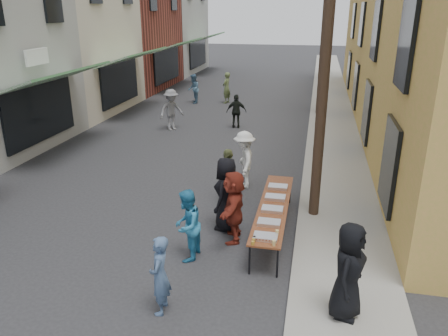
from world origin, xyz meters
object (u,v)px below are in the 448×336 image
at_px(catering_tray_sausage, 265,237).
at_px(guest_front_c, 187,225).
at_px(utility_pole_far, 324,18).
at_px(server, 348,271).
at_px(utility_pole_mid, 325,24).
at_px(utility_pole_near, 327,43).
at_px(guest_front_a, 226,194).
at_px(serving_table, 274,207).

relative_size(catering_tray_sausage, guest_front_c, 0.31).
relative_size(utility_pole_far, guest_front_c, 5.52).
bearing_deg(guest_front_c, catering_tray_sausage, 89.42).
bearing_deg(guest_front_c, server, 70.52).
height_order(utility_pole_mid, server, utility_pole_mid).
xyz_separation_m(utility_pole_far, catering_tray_sausage, (-0.97, -26.79, -3.71)).
xyz_separation_m(utility_pole_mid, guest_front_c, (-2.70, -14.68, -3.68)).
bearing_deg(utility_pole_mid, guest_front_c, -100.42).
relative_size(utility_pole_near, guest_front_a, 4.81).
bearing_deg(utility_pole_far, server, -88.75).
bearing_deg(catering_tray_sausage, serving_table, 90.00).
bearing_deg(serving_table, catering_tray_sausage, -90.00).
relative_size(utility_pole_mid, guest_front_c, 5.52).
height_order(utility_pole_mid, utility_pole_far, same).
height_order(utility_pole_near, server, utility_pole_near).
distance_m(utility_pole_mid, guest_front_a, 13.76).
relative_size(utility_pole_near, catering_tray_sausage, 18.00).
distance_m(guest_front_c, server, 3.58).
height_order(serving_table, catering_tray_sausage, catering_tray_sausage).
xyz_separation_m(utility_pole_near, server, (0.61, -4.04, -3.50)).
xyz_separation_m(utility_pole_mid, serving_table, (-0.97, -13.14, -3.79)).
relative_size(guest_front_a, server, 1.04).
bearing_deg(server, serving_table, 46.54).
distance_m(utility_pole_far, server, 28.27).
bearing_deg(utility_pole_far, serving_table, -92.22).
bearing_deg(server, guest_front_c, 85.62).
bearing_deg(utility_pole_mid, utility_pole_far, 90.00).
distance_m(utility_pole_mid, server, 16.43).
bearing_deg(guest_front_c, utility_pole_far, 177.07).
height_order(serving_table, guest_front_c, guest_front_c).
height_order(utility_pole_mid, serving_table, utility_pole_mid).
relative_size(utility_pole_far, server, 5.01).
bearing_deg(utility_pole_mid, guest_front_a, -99.30).
distance_m(utility_pole_near, guest_front_c, 5.30).
xyz_separation_m(utility_pole_mid, utility_pole_far, (0.00, 12.00, 0.00)).
relative_size(utility_pole_near, serving_table, 2.25).
distance_m(utility_pole_far, guest_front_a, 25.45).
height_order(utility_pole_near, serving_table, utility_pole_near).
xyz_separation_m(guest_front_c, server, (3.31, -1.36, 0.18)).
bearing_deg(utility_pole_mid, utility_pole_near, -90.00).
relative_size(utility_pole_mid, utility_pole_far, 1.00).
bearing_deg(serving_table, utility_pole_mid, 85.77).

